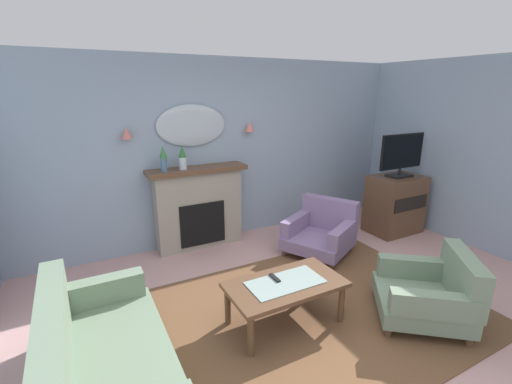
{
  "coord_description": "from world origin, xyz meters",
  "views": [
    {
      "loc": [
        -1.98,
        -2.21,
        2.17
      ],
      "look_at": [
        -0.16,
        1.21,
        1.03
      ],
      "focal_mm": 24.39,
      "sensor_mm": 36.0,
      "label": 1
    }
  ],
  "objects_px": {
    "tv_remote": "(275,278)",
    "tv_flatscreen": "(402,154)",
    "armchair_in_corner": "(432,292)",
    "wall_mirror": "(192,126)",
    "fireplace": "(199,208)",
    "armchair_beside_couch": "(322,230)",
    "wall_sconce_left": "(126,133)",
    "mantel_vase_right": "(163,157)",
    "coffee_table": "(285,288)",
    "wall_sconce_right": "(249,127)",
    "tv_cabinet": "(395,204)",
    "mantel_vase_centre": "(183,158)",
    "floral_couch": "(96,358)"
  },
  "relations": [
    {
      "from": "tv_remote",
      "to": "tv_flatscreen",
      "type": "height_order",
      "value": "tv_flatscreen"
    },
    {
      "from": "tv_remote",
      "to": "armchair_in_corner",
      "type": "height_order",
      "value": "armchair_in_corner"
    },
    {
      "from": "wall_mirror",
      "to": "tv_remote",
      "type": "xyz_separation_m",
      "value": [
        0.07,
        -2.09,
        -1.26
      ]
    },
    {
      "from": "fireplace",
      "to": "armchair_beside_couch",
      "type": "distance_m",
      "value": 1.74
    },
    {
      "from": "wall_sconce_left",
      "to": "tv_remote",
      "type": "xyz_separation_m",
      "value": [
        0.92,
        -2.04,
        -1.21
      ]
    },
    {
      "from": "mantel_vase_right",
      "to": "wall_sconce_left",
      "type": "xyz_separation_m",
      "value": [
        -0.4,
        0.12,
        0.32
      ]
    },
    {
      "from": "coffee_table",
      "to": "tv_remote",
      "type": "bearing_deg",
      "value": 120.21
    },
    {
      "from": "coffee_table",
      "to": "armchair_in_corner",
      "type": "height_order",
      "value": "armchair_in_corner"
    },
    {
      "from": "tv_flatscreen",
      "to": "armchair_in_corner",
      "type": "bearing_deg",
      "value": -130.52
    },
    {
      "from": "wall_mirror",
      "to": "armchair_in_corner",
      "type": "height_order",
      "value": "wall_mirror"
    },
    {
      "from": "wall_sconce_right",
      "to": "coffee_table",
      "type": "height_order",
      "value": "wall_sconce_right"
    },
    {
      "from": "tv_remote",
      "to": "tv_cabinet",
      "type": "height_order",
      "value": "tv_cabinet"
    },
    {
      "from": "mantel_vase_centre",
      "to": "tv_cabinet",
      "type": "xyz_separation_m",
      "value": [
        3.09,
        -0.89,
        -0.87
      ]
    },
    {
      "from": "coffee_table",
      "to": "floral_couch",
      "type": "bearing_deg",
      "value": -178.33
    },
    {
      "from": "tv_remote",
      "to": "armchair_beside_couch",
      "type": "relative_size",
      "value": 0.15
    },
    {
      "from": "mantel_vase_centre",
      "to": "wall_sconce_left",
      "type": "height_order",
      "value": "wall_sconce_left"
    },
    {
      "from": "fireplace",
      "to": "tv_flatscreen",
      "type": "distance_m",
      "value": 3.11
    },
    {
      "from": "mantel_vase_centre",
      "to": "wall_sconce_right",
      "type": "distance_m",
      "value": 1.11
    },
    {
      "from": "armchair_beside_couch",
      "to": "mantel_vase_right",
      "type": "bearing_deg",
      "value": 153.77
    },
    {
      "from": "armchair_beside_couch",
      "to": "tv_flatscreen",
      "type": "height_order",
      "value": "tv_flatscreen"
    },
    {
      "from": "wall_sconce_left",
      "to": "tv_cabinet",
      "type": "relative_size",
      "value": 0.16
    },
    {
      "from": "wall_sconce_right",
      "to": "wall_mirror",
      "type": "bearing_deg",
      "value": 176.63
    },
    {
      "from": "fireplace",
      "to": "tv_remote",
      "type": "bearing_deg",
      "value": -87.82
    },
    {
      "from": "mantel_vase_centre",
      "to": "tv_cabinet",
      "type": "height_order",
      "value": "mantel_vase_centre"
    },
    {
      "from": "tv_remote",
      "to": "wall_sconce_left",
      "type": "bearing_deg",
      "value": 114.38
    },
    {
      "from": "wall_sconce_left",
      "to": "tv_remote",
      "type": "height_order",
      "value": "wall_sconce_left"
    },
    {
      "from": "tv_remote",
      "to": "armchair_in_corner",
      "type": "bearing_deg",
      "value": -27.99
    },
    {
      "from": "tv_flatscreen",
      "to": "mantel_vase_right",
      "type": "bearing_deg",
      "value": 164.76
    },
    {
      "from": "wall_mirror",
      "to": "tv_cabinet",
      "type": "bearing_deg",
      "value": -20.13
    },
    {
      "from": "tv_remote",
      "to": "armchair_in_corner",
      "type": "xyz_separation_m",
      "value": [
        1.34,
        -0.71,
        -0.15
      ]
    },
    {
      "from": "mantel_vase_centre",
      "to": "coffee_table",
      "type": "bearing_deg",
      "value": -80.65
    },
    {
      "from": "floral_couch",
      "to": "tv_remote",
      "type": "bearing_deg",
      "value": 5.31
    },
    {
      "from": "fireplace",
      "to": "mantel_vase_right",
      "type": "height_order",
      "value": "mantel_vase_right"
    },
    {
      "from": "fireplace",
      "to": "mantel_vase_centre",
      "type": "xyz_separation_m",
      "value": [
        -0.2,
        -0.03,
        0.75
      ]
    },
    {
      "from": "fireplace",
      "to": "wall_mirror",
      "type": "relative_size",
      "value": 1.42
    },
    {
      "from": "tv_cabinet",
      "to": "mantel_vase_centre",
      "type": "bearing_deg",
      "value": 163.95
    },
    {
      "from": "mantel_vase_right",
      "to": "tv_flatscreen",
      "type": "relative_size",
      "value": 0.39
    },
    {
      "from": "floral_couch",
      "to": "tv_cabinet",
      "type": "relative_size",
      "value": 1.91
    },
    {
      "from": "coffee_table",
      "to": "mantel_vase_right",
      "type": "bearing_deg",
      "value": 106.09
    },
    {
      "from": "mantel_vase_centre",
      "to": "armchair_beside_couch",
      "type": "xyz_separation_m",
      "value": [
        1.63,
        -0.93,
        -1.01
      ]
    },
    {
      "from": "coffee_table",
      "to": "tv_remote",
      "type": "height_order",
      "value": "tv_remote"
    },
    {
      "from": "fireplace",
      "to": "tv_remote",
      "type": "height_order",
      "value": "fireplace"
    },
    {
      "from": "wall_mirror",
      "to": "floral_couch",
      "type": "distance_m",
      "value": 3.04
    },
    {
      "from": "tv_flatscreen",
      "to": "fireplace",
      "type": "bearing_deg",
      "value": 162.01
    },
    {
      "from": "mantel_vase_centre",
      "to": "wall_sconce_left",
      "type": "bearing_deg",
      "value": 169.54
    },
    {
      "from": "coffee_table",
      "to": "armchair_in_corner",
      "type": "distance_m",
      "value": 1.43
    },
    {
      "from": "floral_couch",
      "to": "coffee_table",
      "type": "bearing_deg",
      "value": 1.67
    },
    {
      "from": "wall_mirror",
      "to": "armchair_in_corner",
      "type": "bearing_deg",
      "value": -63.19
    },
    {
      "from": "mantel_vase_centre",
      "to": "armchair_beside_couch",
      "type": "relative_size",
      "value": 0.29
    },
    {
      "from": "fireplace",
      "to": "wall_sconce_right",
      "type": "relative_size",
      "value": 9.71
    }
  ]
}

